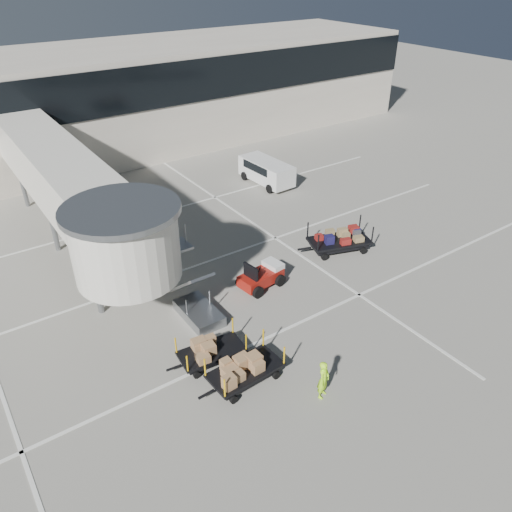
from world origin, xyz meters
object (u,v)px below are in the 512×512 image
at_px(box_cart_far, 211,351).
at_px(minivan, 265,170).
at_px(ground_worker, 323,380).
at_px(baggage_tug, 262,276).
at_px(suitcase_cart, 339,241).
at_px(box_cart_near, 244,369).

xyz_separation_m(box_cart_far, minivan, (12.77, 13.92, 0.51)).
xyz_separation_m(box_cart_far, ground_worker, (2.54, -4.09, 0.33)).
distance_m(box_cart_far, ground_worker, 4.82).
bearing_deg(minivan, baggage_tug, -129.21).
distance_m(suitcase_cart, box_cart_near, 11.38).
height_order(box_cart_far, ground_worker, ground_worker).
bearing_deg(suitcase_cart, baggage_tug, -158.07).
bearing_deg(box_cart_far, minivan, 53.08).
height_order(baggage_tug, box_cart_near, baggage_tug).
xyz_separation_m(ground_worker, minivan, (10.24, 18.01, 0.18)).
bearing_deg(suitcase_cart, minivan, 95.87).
relative_size(baggage_tug, ground_worker, 1.47).
relative_size(suitcase_cart, ground_worker, 2.54).
bearing_deg(box_cart_near, minivan, 49.16).
relative_size(baggage_tug, minivan, 0.54).
bearing_deg(ground_worker, minivan, 32.89).
height_order(baggage_tug, minivan, minivan).
relative_size(box_cart_near, minivan, 0.81).
distance_m(box_cart_far, minivan, 18.90).
bearing_deg(box_cart_far, box_cart_near, -67.53).
relative_size(suitcase_cart, minivan, 0.93).
bearing_deg(minivan, box_cart_far, -135.28).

